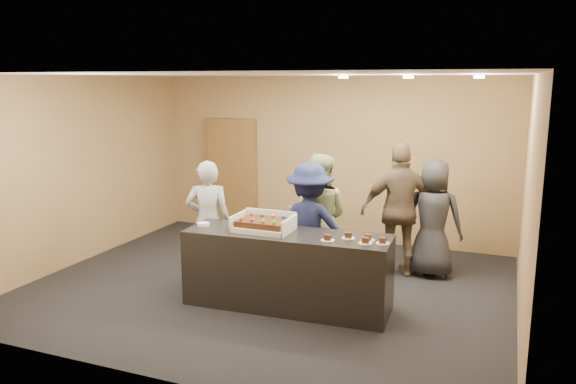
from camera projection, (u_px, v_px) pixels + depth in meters
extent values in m
plane|color=black|center=(270.00, 286.00, 7.31)|extent=(6.00, 6.00, 0.00)
plane|color=silver|center=(268.00, 75.00, 6.78)|extent=(6.00, 6.00, 0.00)
cube|color=olive|center=(329.00, 159.00, 9.32)|extent=(6.00, 0.04, 2.70)
cube|color=olive|center=(151.00, 234.00, 4.77)|extent=(6.00, 0.04, 2.70)
cube|color=olive|center=(80.00, 170.00, 8.13)|extent=(0.04, 5.00, 2.70)
cube|color=olive|center=(527.00, 203.00, 5.95)|extent=(0.04, 5.00, 2.70)
cube|color=black|center=(287.00, 270.00, 6.56)|extent=(2.43, 0.82, 0.90)
cube|color=brown|center=(232.00, 175.00, 9.95)|extent=(0.90, 0.15, 1.98)
cube|color=white|center=(263.00, 228.00, 6.57)|extent=(0.66, 0.46, 0.06)
cube|color=white|center=(238.00, 221.00, 6.68)|extent=(0.02, 0.46, 0.18)
cube|color=white|center=(289.00, 226.00, 6.44)|extent=(0.02, 0.46, 0.18)
cube|color=white|center=(271.00, 218.00, 6.77)|extent=(0.66, 0.02, 0.20)
cube|color=#371D0C|center=(263.00, 223.00, 6.56)|extent=(0.58, 0.40, 0.07)
sphere|color=#C34F17|center=(251.00, 214.00, 6.76)|extent=(0.04, 0.04, 0.04)
sphere|color=#19964F|center=(262.00, 215.00, 6.71)|extent=(0.04, 0.04, 0.04)
sphere|color=orange|center=(273.00, 216.00, 6.66)|extent=(0.04, 0.04, 0.04)
sphere|color=blue|center=(283.00, 217.00, 6.61)|extent=(0.04, 0.04, 0.04)
sphere|color=#F43714|center=(241.00, 219.00, 6.50)|extent=(0.04, 0.04, 0.04)
sphere|color=purple|center=(252.00, 220.00, 6.45)|extent=(0.04, 0.04, 0.04)
sphere|color=gold|center=(263.00, 221.00, 6.40)|extent=(0.04, 0.04, 0.04)
sphere|color=green|center=(274.00, 222.00, 6.35)|extent=(0.04, 0.04, 0.04)
cylinder|color=white|center=(203.00, 224.00, 6.80)|extent=(0.14, 0.14, 0.04)
cylinder|color=white|center=(328.00, 240.00, 6.16)|extent=(0.15, 0.15, 0.01)
cube|color=#371D0C|center=(328.00, 237.00, 6.16)|extent=(0.07, 0.06, 0.06)
cylinder|color=white|center=(348.00, 238.00, 6.26)|extent=(0.15, 0.15, 0.01)
cube|color=#371D0C|center=(348.00, 235.00, 6.25)|extent=(0.07, 0.06, 0.06)
cylinder|color=white|center=(365.00, 243.00, 6.05)|extent=(0.15, 0.15, 0.01)
cube|color=#371D0C|center=(366.00, 240.00, 6.05)|extent=(0.07, 0.06, 0.06)
cylinder|color=white|center=(368.00, 240.00, 6.17)|extent=(0.15, 0.15, 0.01)
cube|color=#371D0C|center=(368.00, 237.00, 6.17)|extent=(0.07, 0.06, 0.06)
cylinder|color=white|center=(383.00, 243.00, 6.05)|extent=(0.15, 0.15, 0.01)
cube|color=#371D0C|center=(383.00, 240.00, 6.04)|extent=(0.07, 0.06, 0.06)
imported|color=#9D9DA1|center=(208.00, 221.00, 7.37)|extent=(0.69, 0.59, 1.62)
imported|color=#8DA171|center=(318.00, 218.00, 7.39)|extent=(0.88, 0.71, 1.70)
imported|color=#181E45|center=(309.00, 227.00, 7.07)|extent=(1.14, 0.77, 1.63)
imported|color=brown|center=(400.00, 210.00, 7.57)|extent=(1.16, 0.82, 1.83)
imported|color=#27282C|center=(433.00, 218.00, 7.57)|extent=(0.82, 0.56, 1.61)
cylinder|color=#FFEAC6|center=(343.00, 77.00, 6.95)|extent=(0.12, 0.12, 0.03)
cylinder|color=#FFEAC6|center=(408.00, 77.00, 6.66)|extent=(0.12, 0.12, 0.03)
cylinder|color=#FFEAC6|center=(479.00, 77.00, 6.37)|extent=(0.12, 0.12, 0.03)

